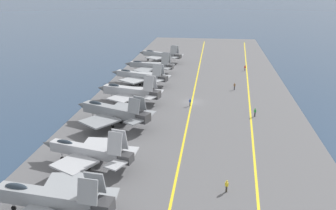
# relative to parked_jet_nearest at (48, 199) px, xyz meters

# --- Properties ---
(ground_plane) EXTENTS (2000.00, 2000.00, 0.00)m
(ground_plane) POSITION_rel_parked_jet_nearest_xyz_m (43.52, -13.62, -2.79)
(ground_plane) COLOR navy
(carrier_deck) EXTENTS (190.13, 46.69, 0.40)m
(carrier_deck) POSITION_rel_parked_jet_nearest_xyz_m (43.52, -13.62, -2.59)
(carrier_deck) COLOR #565659
(carrier_deck) RESTS_ON ground
(deck_stripe_foul_line) EXTENTS (170.86, 10.13, 0.01)m
(deck_stripe_foul_line) POSITION_rel_parked_jet_nearest_xyz_m (43.52, -26.46, -2.39)
(deck_stripe_foul_line) COLOR yellow
(deck_stripe_foul_line) RESTS_ON carrier_deck
(deck_stripe_centerline) EXTENTS (171.12, 0.36, 0.01)m
(deck_stripe_centerline) POSITION_rel_parked_jet_nearest_xyz_m (43.52, -13.62, -2.39)
(deck_stripe_centerline) COLOR yellow
(deck_stripe_centerline) RESTS_ON carrier_deck
(parked_jet_nearest) EXTENTS (14.49, 16.44, 6.15)m
(parked_jet_nearest) POSITION_rel_parked_jet_nearest_xyz_m (0.00, 0.00, 0.00)
(parked_jet_nearest) COLOR gray
(parked_jet_nearest) RESTS_ON carrier_deck
(parked_jet_second) EXTENTS (12.00, 15.33, 6.39)m
(parked_jet_second) POSITION_rel_parked_jet_nearest_xyz_m (12.15, -0.41, 0.03)
(parked_jet_second) COLOR #A8AAAF
(parked_jet_second) RESTS_ON carrier_deck
(parked_jet_third) EXTENTS (14.05, 16.53, 6.40)m
(parked_jet_third) POSITION_rel_parked_jet_nearest_xyz_m (27.99, 0.38, 0.34)
(parked_jet_third) COLOR gray
(parked_jet_third) RESTS_ON carrier_deck
(parked_jet_fourth) EXTENTS (11.96, 15.72, 6.49)m
(parked_jet_fourth) POSITION_rel_parked_jet_nearest_xyz_m (41.78, 0.50, 0.08)
(parked_jet_fourth) COLOR #A8AAAF
(parked_jet_fourth) RESTS_ON carrier_deck
(parked_jet_fifth) EXTENTS (12.23, 17.00, 5.93)m
(parked_jet_fifth) POSITION_rel_parked_jet_nearest_xyz_m (56.45, 1.08, -0.06)
(parked_jet_fifth) COLOR #9EA3A8
(parked_jet_fifth) RESTS_ON carrier_deck
(parked_jet_sixth) EXTENTS (13.67, 15.24, 6.50)m
(parked_jet_sixth) POSITION_rel_parked_jet_nearest_xyz_m (68.48, 0.51, -0.02)
(parked_jet_sixth) COLOR gray
(parked_jet_sixth) RESTS_ON carrier_deck
(parked_jet_seventh) EXTENTS (11.93, 15.98, 5.97)m
(parked_jet_seventh) POSITION_rel_parked_jet_nearest_xyz_m (84.26, -0.28, 0.11)
(parked_jet_seventh) COLOR #93999E
(parked_jet_seventh) RESTS_ON carrier_deck
(crew_green_vest) EXTENTS (0.46, 0.43, 1.81)m
(crew_green_vest) POSITION_rel_parked_jet_nearest_xyz_m (35.96, -26.81, -1.39)
(crew_green_vest) COLOR #232328
(crew_green_vest) RESTS_ON carrier_deck
(crew_brown_vest) EXTENTS (0.44, 0.46, 1.81)m
(crew_brown_vest) POSITION_rel_parked_jet_nearest_xyz_m (54.34, -23.58, -1.39)
(crew_brown_vest) COLOR #232328
(crew_brown_vest) RESTS_ON carrier_deck
(crew_red_vest) EXTENTS (0.44, 0.46, 1.65)m
(crew_red_vest) POSITION_rel_parked_jet_nearest_xyz_m (75.45, -27.72, -1.48)
(crew_red_vest) COLOR #4C473D
(crew_red_vest) RESTS_ON carrier_deck
(crew_blue_vest) EXTENTS (0.41, 0.46, 1.76)m
(crew_blue_vest) POSITION_rel_parked_jet_nearest_xyz_m (40.64, -13.39, -1.42)
(crew_blue_vest) COLOR #4C473D
(crew_blue_vest) RESTS_ON carrier_deck
(crew_yellow_vest) EXTENTS (0.44, 0.46, 1.71)m
(crew_yellow_vest) POSITION_rel_parked_jet_nearest_xyz_m (7.75, -20.46, -1.45)
(crew_yellow_vest) COLOR #383328
(crew_yellow_vest) RESTS_ON carrier_deck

